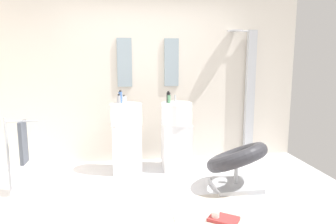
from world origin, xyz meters
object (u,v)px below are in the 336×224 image
object	(u,v)px
towel_rack	(21,144)
soap_bottle_green	(169,99)
shower_column	(249,92)
coffee_mug	(215,216)
magazine_red	(224,219)
pedestal_sink_left	(127,136)
lounge_chair	(236,161)
soap_bottle_grey	(119,99)
pedestal_sink_right	(176,135)
soap_bottle_white	(124,101)
soap_bottle_blue	(120,97)
soap_bottle_black	(168,97)

from	to	relation	value
towel_rack	soap_bottle_green	bearing A→B (deg)	18.43
shower_column	coffee_mug	xyz separation A→B (m)	(-1.14, -1.99, -1.02)
magazine_red	coffee_mug	world-z (taller)	coffee_mug
towel_rack	coffee_mug	distance (m)	2.34
pedestal_sink_left	magazine_red	world-z (taller)	pedestal_sink_left
pedestal_sink_left	towel_rack	xyz separation A→B (m)	(-1.23, -0.65, 0.11)
shower_column	soap_bottle_green	world-z (taller)	shower_column
lounge_chair	magazine_red	xyz separation A→B (m)	(-0.42, -0.79, -0.32)
lounge_chair	soap_bottle_green	world-z (taller)	soap_bottle_green
soap_bottle_grey	pedestal_sink_right	bearing A→B (deg)	-3.52
pedestal_sink_left	shower_column	distance (m)	2.10
pedestal_sink_right	towel_rack	distance (m)	2.06
soap_bottle_grey	towel_rack	bearing A→B (deg)	-148.42
soap_bottle_green	lounge_chair	bearing A→B (deg)	-46.75
shower_column	soap_bottle_white	xyz separation A→B (m)	(-2.01, -0.54, -0.03)
pedestal_sink_right	soap_bottle_green	size ratio (longest dim) A/B	8.01
pedestal_sink_left	soap_bottle_white	xyz separation A→B (m)	(-0.03, -0.12, 0.53)
soap_bottle_green	soap_bottle_grey	bearing A→B (deg)	173.15
soap_bottle_white	soap_bottle_green	bearing A→B (deg)	8.18
pedestal_sink_right	soap_bottle_green	distance (m)	0.54
pedestal_sink_right	soap_bottle_white	bearing A→B (deg)	-170.50
towel_rack	magazine_red	world-z (taller)	towel_rack
towel_rack	soap_bottle_blue	size ratio (longest dim) A/B	5.29
soap_bottle_grey	pedestal_sink_left	bearing A→B (deg)	-27.04
shower_column	towel_rack	size ratio (longest dim) A/B	2.16
magazine_red	pedestal_sink_right	bearing A→B (deg)	133.30
pedestal_sink_left	soap_bottle_blue	xyz separation A→B (m)	(-0.07, 0.11, 0.55)
soap_bottle_blue	soap_bottle_green	size ratio (longest dim) A/B	1.32
lounge_chair	coffee_mug	bearing A→B (deg)	-123.16
soap_bottle_black	soap_bottle_green	xyz separation A→B (m)	(-0.00, -0.08, -0.01)
towel_rack	soap_bottle_black	world-z (taller)	soap_bottle_black
lounge_chair	soap_bottle_green	bearing A→B (deg)	133.25
soap_bottle_black	lounge_chair	bearing A→B (deg)	-49.63
magazine_red	lounge_chair	bearing A→B (deg)	98.26
soap_bottle_black	soap_bottle_white	distance (m)	0.66
pedestal_sink_left	soap_bottle_green	distance (m)	0.80
shower_column	soap_bottle_white	distance (m)	2.08
soap_bottle_black	soap_bottle_grey	distance (m)	0.71
soap_bottle_black	pedestal_sink_left	bearing A→B (deg)	-175.77
towel_rack	shower_column	bearing A→B (deg)	18.32
towel_rack	soap_bottle_black	bearing A→B (deg)	20.60
soap_bottle_black	soap_bottle_blue	bearing A→B (deg)	174.96
shower_column	soap_bottle_blue	distance (m)	2.08
soap_bottle_grey	soap_bottle_white	world-z (taller)	soap_bottle_white
shower_column	coffee_mug	world-z (taller)	shower_column
lounge_chair	soap_bottle_white	distance (m)	1.68
shower_column	soap_bottle_black	size ratio (longest dim) A/B	12.51
soap_bottle_white	lounge_chair	bearing A→B (deg)	-26.72
shower_column	coffee_mug	size ratio (longest dim) A/B	22.30
soap_bottle_black	soap_bottle_green	size ratio (longest dim) A/B	1.21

